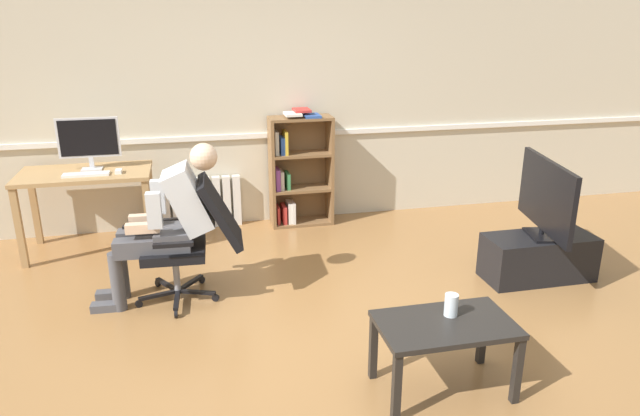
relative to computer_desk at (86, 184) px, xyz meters
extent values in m
plane|color=olive|center=(1.72, -2.15, -0.64)|extent=(18.00, 18.00, 0.00)
cube|color=beige|center=(1.72, 0.50, 0.71)|extent=(12.00, 0.10, 2.70)
cube|color=white|center=(1.72, 0.44, 0.28)|extent=(12.00, 0.03, 0.05)
cube|color=tan|center=(-0.53, -0.29, -0.28)|extent=(0.06, 0.06, 0.72)
cube|color=tan|center=(0.53, -0.29, -0.28)|extent=(0.06, 0.06, 0.72)
cube|color=tan|center=(0.53, 0.29, -0.28)|extent=(0.06, 0.06, 0.72)
cube|color=tan|center=(-0.53, 0.29, -0.28)|extent=(0.06, 0.06, 0.72)
cube|color=tan|center=(0.00, 0.00, 0.10)|extent=(1.15, 0.65, 0.04)
cube|color=silver|center=(0.06, 0.06, 0.12)|extent=(0.18, 0.14, 0.01)
cube|color=silver|center=(0.06, 0.08, 0.18)|extent=(0.04, 0.02, 0.10)
cube|color=silver|center=(0.06, 0.08, 0.40)|extent=(0.54, 0.02, 0.36)
cube|color=black|center=(0.06, 0.07, 0.40)|extent=(0.49, 0.00, 0.32)
cube|color=white|center=(0.04, -0.14, 0.12)|extent=(0.39, 0.12, 0.02)
cube|color=white|center=(0.31, -0.12, 0.13)|extent=(0.06, 0.10, 0.03)
cube|color=brown|center=(1.73, 0.27, -0.08)|extent=(0.03, 0.28, 1.13)
cube|color=brown|center=(2.34, 0.27, -0.08)|extent=(0.03, 0.28, 1.13)
cube|color=brown|center=(2.03, 0.41, -0.08)|extent=(0.61, 0.02, 1.13)
cube|color=brown|center=(2.03, 0.27, -0.63)|extent=(0.57, 0.28, 0.03)
cube|color=brown|center=(2.03, 0.27, -0.26)|extent=(0.57, 0.28, 0.03)
cube|color=brown|center=(2.03, 0.27, 0.10)|extent=(0.57, 0.28, 0.03)
cube|color=brown|center=(2.03, 0.27, 0.47)|extent=(0.57, 0.28, 0.03)
cube|color=red|center=(1.78, 0.27, -0.53)|extent=(0.03, 0.19, 0.18)
cube|color=#89428E|center=(1.78, 0.26, -0.14)|extent=(0.04, 0.19, 0.22)
cube|color=beige|center=(1.78, 0.27, 0.23)|extent=(0.04, 0.19, 0.23)
cube|color=red|center=(1.84, 0.26, -0.52)|extent=(0.04, 0.19, 0.19)
cube|color=beige|center=(1.83, 0.28, -0.15)|extent=(0.04, 0.19, 0.19)
cube|color=#2D519E|center=(1.84, 0.27, 0.20)|extent=(0.04, 0.19, 0.17)
cube|color=white|center=(1.90, 0.27, -0.51)|extent=(0.04, 0.19, 0.22)
cube|color=#38844C|center=(1.89, 0.28, -0.17)|extent=(0.04, 0.19, 0.16)
cube|color=gold|center=(1.87, 0.27, 0.23)|extent=(0.03, 0.19, 0.23)
cube|color=white|center=(1.94, 0.25, -0.50)|extent=(0.03, 0.19, 0.22)
cube|color=#2D519E|center=(2.14, 0.24, 0.49)|extent=(0.16, 0.22, 0.02)
cube|color=white|center=(1.95, 0.24, 0.52)|extent=(0.16, 0.22, 0.02)
cube|color=red|center=(2.05, 0.30, 0.54)|extent=(0.16, 0.22, 0.02)
cube|color=white|center=(0.56, 0.39, -0.38)|extent=(0.08, 0.08, 0.53)
cube|color=white|center=(0.66, 0.39, -0.38)|extent=(0.08, 0.08, 0.53)
cube|color=white|center=(0.76, 0.39, -0.38)|extent=(0.08, 0.08, 0.53)
cube|color=white|center=(0.86, 0.39, -0.38)|extent=(0.08, 0.08, 0.53)
cube|color=white|center=(0.97, 0.39, -0.38)|extent=(0.08, 0.08, 0.53)
cube|color=white|center=(1.07, 0.39, -0.38)|extent=(0.08, 0.08, 0.53)
cube|color=white|center=(1.17, 0.39, -0.38)|extent=(0.08, 0.08, 0.53)
cube|color=white|center=(1.27, 0.39, -0.38)|extent=(0.08, 0.08, 0.53)
cube|color=white|center=(1.37, 0.39, -0.38)|extent=(0.08, 0.08, 0.53)
cube|color=black|center=(0.76, -1.33, -0.58)|extent=(0.05, 0.30, 0.02)
cylinder|color=black|center=(0.76, -1.48, -0.61)|extent=(0.02, 0.06, 0.06)
cube|color=black|center=(0.91, -1.24, -0.58)|extent=(0.29, 0.14, 0.02)
cylinder|color=black|center=(1.05, -1.29, -0.61)|extent=(0.06, 0.04, 0.06)
cube|color=black|center=(0.87, -1.07, -0.58)|extent=(0.22, 0.26, 0.02)
cylinder|color=black|center=(0.96, -0.95, -0.61)|extent=(0.05, 0.06, 0.06)
cube|color=black|center=(0.69, -1.06, -0.58)|extent=(0.19, 0.27, 0.02)
cylinder|color=black|center=(0.61, -0.93, -0.61)|extent=(0.05, 0.06, 0.06)
cube|color=black|center=(0.63, -1.22, -0.58)|extent=(0.30, 0.11, 0.02)
cylinder|color=black|center=(0.48, -1.26, -0.61)|extent=(0.06, 0.04, 0.06)
cylinder|color=gray|center=(0.77, -1.18, -0.42)|extent=(0.05, 0.05, 0.30)
cube|color=black|center=(0.77, -1.18, -0.23)|extent=(0.48, 0.48, 0.07)
cube|color=black|center=(1.13, -1.20, 0.05)|extent=(0.33, 0.45, 0.52)
cube|color=black|center=(0.80, -0.93, -0.09)|extent=(0.28, 0.06, 0.03)
cube|color=black|center=(0.78, -1.45, -0.09)|extent=(0.28, 0.06, 0.03)
cube|color=#4C4C51|center=(0.77, -1.18, -0.13)|extent=(0.28, 0.35, 0.14)
cube|color=silver|center=(0.90, -1.19, 0.16)|extent=(0.39, 0.36, 0.52)
sphere|color=beige|center=(1.03, -1.20, 0.48)|extent=(0.20, 0.20, 0.20)
cube|color=black|center=(0.49, -1.17, -0.03)|extent=(0.15, 0.04, 0.02)
cube|color=#4C4C51|center=(0.57, -1.07, -0.16)|extent=(0.42, 0.15, 0.13)
cylinder|color=#4C4C51|center=(0.36, -1.06, -0.41)|extent=(0.10, 0.10, 0.46)
cube|color=#4C4C51|center=(0.26, -1.06, -0.61)|extent=(0.22, 0.10, 0.06)
cube|color=#4C4C51|center=(0.56, -1.27, -0.16)|extent=(0.42, 0.15, 0.13)
cylinder|color=#4C4C51|center=(0.35, -1.26, -0.41)|extent=(0.10, 0.10, 0.46)
cube|color=#4C4C51|center=(0.25, -1.26, -0.61)|extent=(0.22, 0.10, 0.06)
cube|color=silver|center=(0.68, -1.02, 0.14)|extent=(0.10, 0.08, 0.26)
cube|color=beige|center=(0.58, -1.08, -0.01)|extent=(0.24, 0.08, 0.07)
cube|color=silver|center=(0.66, -1.34, 0.14)|extent=(0.10, 0.08, 0.26)
cube|color=beige|center=(0.57, -1.27, -0.01)|extent=(0.24, 0.08, 0.07)
cube|color=black|center=(3.69, -1.47, -0.46)|extent=(0.90, 0.39, 0.38)
cube|color=black|center=(3.69, -1.47, -0.26)|extent=(0.26, 0.35, 0.02)
cylinder|color=black|center=(3.69, -1.47, -0.22)|extent=(0.04, 0.04, 0.05)
cube|color=black|center=(3.69, -1.47, 0.08)|extent=(0.22, 0.98, 0.56)
cube|color=#B7D1F9|center=(3.71, -1.47, 0.08)|extent=(0.18, 0.91, 0.52)
cube|color=black|center=(1.93, -2.90, -0.44)|extent=(0.04, 0.04, 0.42)
cube|color=black|center=(2.65, -2.90, -0.44)|extent=(0.04, 0.04, 0.42)
cube|color=black|center=(2.65, -2.49, -0.44)|extent=(0.04, 0.04, 0.42)
cube|color=black|center=(1.93, -2.49, -0.44)|extent=(0.04, 0.04, 0.42)
cube|color=black|center=(2.29, -2.70, -0.21)|extent=(0.78, 0.47, 0.03)
cylinder|color=silver|center=(2.35, -2.63, -0.13)|extent=(0.08, 0.08, 0.13)
camera|label=1|loc=(0.95, -5.37, 1.48)|focal=32.51mm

